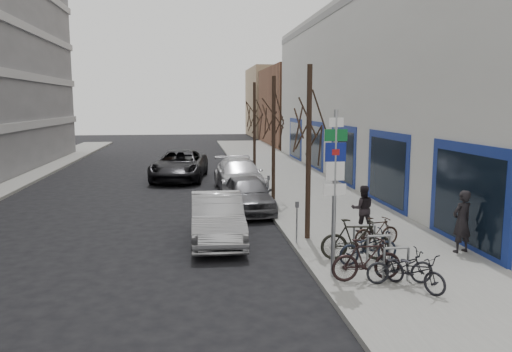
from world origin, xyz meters
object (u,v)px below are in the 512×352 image
object	(u,v)px
bike_near_left	(414,268)
bike_far_curb	(400,264)
tree_mid	(274,109)
highway_sign_pole	(335,183)
meter_mid	(269,188)
parked_car_back	(239,175)
pedestrian_near	(462,221)
bike_far_inner	(377,231)
meter_front	(297,218)
bike_mid_curb	(368,244)
pedestrian_far	(363,208)
lane_car	(180,165)
tree_far	(254,108)
bike_mid_inner	(356,239)
parked_car_mid	(247,194)
bike_near_right	(367,259)
bike_rack	(379,247)
tree_near	(309,111)
meter_back	(252,170)
parked_car_front	(217,218)

from	to	relation	value
bike_near_left	bike_far_curb	world-z (taller)	bike_near_left
bike_near_left	tree_mid	bearing A→B (deg)	66.48
highway_sign_pole	meter_mid	distance (m)	8.65
parked_car_back	pedestrian_near	size ratio (longest dim) A/B	3.03
tree_mid	bike_far_inner	xyz separation A→B (m)	(1.80, -7.69, -3.50)
meter_front	pedestrian_near	bearing A→B (deg)	-19.29
meter_mid	meter_front	bearing A→B (deg)	-90.00
tree_mid	bike_mid_curb	size ratio (longest dim) A/B	3.23
tree_mid	bike_far_inner	size ratio (longest dim) A/B	3.67
pedestrian_far	lane_car	bearing A→B (deg)	-55.74
meter_front	pedestrian_far	world-z (taller)	pedestrian_far
pedestrian_far	tree_far	bearing A→B (deg)	-71.89
bike_far_inner	parked_car_back	bearing A→B (deg)	2.85
tree_far	pedestrian_far	world-z (taller)	tree_far
bike_mid_inner	parked_car_mid	world-z (taller)	parked_car_mid
tree_far	bike_mid_inner	distance (m)	15.73
meter_front	lane_car	distance (m)	14.75
bike_near_right	bike_far_curb	size ratio (longest dim) A/B	1.10
highway_sign_pole	meter_front	xyz separation A→B (m)	(-0.25, 3.01, -1.54)
bike_far_inner	pedestrian_near	world-z (taller)	pedestrian_near
bike_rack	parked_car_mid	xyz separation A→B (m)	(-2.55, 7.60, 0.08)
tree_far	bike_near_left	world-z (taller)	tree_far
parked_car_back	tree_mid	bearing A→B (deg)	-71.84
tree_far	bike_near_left	size ratio (longest dim) A/B	3.38
parked_car_back	pedestrian_far	size ratio (longest dim) A/B	3.45
bike_mid_inner	lane_car	distance (m)	16.86
tree_far	bike_far_inner	distance (m)	14.73
bike_rack	meter_mid	xyz separation A→B (m)	(-1.65, 7.90, 0.26)
tree_near	bike_far_curb	bearing A→B (deg)	-73.98
bike_rack	tree_near	bearing A→B (deg)	112.48
tree_near	bike_mid_inner	world-z (taller)	tree_near
tree_mid	bike_mid_curb	xyz separation A→B (m)	(1.00, -9.18, -3.43)
meter_back	tree_far	bearing A→B (deg)	79.80
bike_far_inner	parked_car_back	xyz separation A→B (m)	(-3.00, 10.84, 0.18)
tree_far	meter_front	world-z (taller)	tree_far
meter_mid	parked_car_back	size ratio (longest dim) A/B	0.24
meter_front	parked_car_front	distance (m)	2.56
parked_car_mid	lane_car	xyz separation A→B (m)	(-2.88, 9.05, 0.10)
highway_sign_pole	bike_near_left	size ratio (longest dim) A/B	2.58
highway_sign_pole	tree_near	size ratio (longest dim) A/B	0.76
meter_mid	meter_back	world-z (taller)	same
highway_sign_pole	bike_rack	bearing A→B (deg)	23.59
tree_near	bike_far_curb	size ratio (longest dim) A/B	3.47
parked_car_back	bike_near_right	bearing A→B (deg)	-85.56
tree_near	bike_mid_curb	size ratio (longest dim) A/B	3.23
bike_near_right	bike_far_curb	distance (m)	0.76
meter_back	bike_far_inner	distance (m)	11.91
tree_far	bike_mid_inner	xyz separation A→B (m)	(0.77, -15.35, -3.38)
bike_near_right	parked_car_front	world-z (taller)	parked_car_front
meter_front	pedestrian_near	size ratio (longest dim) A/B	0.71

